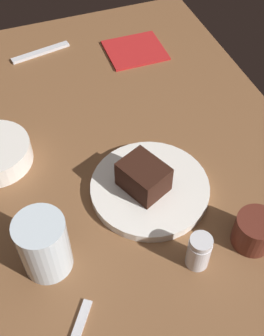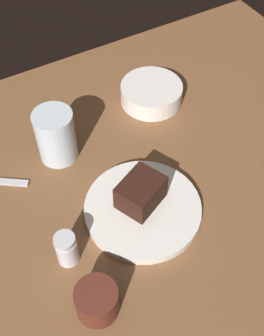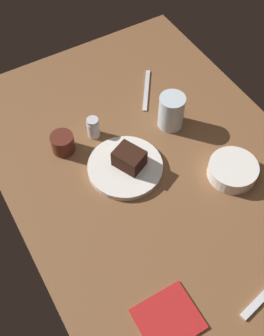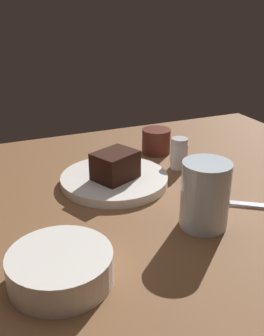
# 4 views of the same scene
# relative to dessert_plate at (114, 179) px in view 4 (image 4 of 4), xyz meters

# --- Properties ---
(dining_table) EXTENTS (1.20, 0.84, 0.03)m
(dining_table) POSITION_rel_dessert_plate_xyz_m (0.03, 0.08, -0.02)
(dining_table) COLOR brown
(dining_table) RESTS_ON ground
(dessert_plate) EXTENTS (0.22, 0.22, 0.02)m
(dessert_plate) POSITION_rel_dessert_plate_xyz_m (0.00, 0.00, 0.00)
(dessert_plate) COLOR white
(dessert_plate) RESTS_ON dining_table
(chocolate_cake_slice) EXTENTS (0.10, 0.09, 0.06)m
(chocolate_cake_slice) POSITION_rel_dessert_plate_xyz_m (0.00, 0.01, 0.04)
(chocolate_cake_slice) COLOR black
(chocolate_cake_slice) RESTS_ON dessert_plate
(salt_shaker) EXTENTS (0.04, 0.04, 0.07)m
(salt_shaker) POSITION_rel_dessert_plate_xyz_m (-0.16, -0.02, 0.03)
(salt_shaker) COLOR silver
(salt_shaker) RESTS_ON dining_table
(water_glass) EXTENTS (0.08, 0.08, 0.11)m
(water_glass) POSITION_rel_dessert_plate_xyz_m (-0.08, 0.21, 0.05)
(water_glass) COLOR silver
(water_glass) RESTS_ON dining_table
(side_bowl) EXTENTS (0.14, 0.14, 0.04)m
(side_bowl) POSITION_rel_dessert_plate_xyz_m (0.17, 0.25, 0.01)
(side_bowl) COLOR white
(side_bowl) RESTS_ON dining_table
(coffee_cup) EXTENTS (0.07, 0.07, 0.06)m
(coffee_cup) POSITION_rel_dessert_plate_xyz_m (-0.16, -0.12, 0.02)
(coffee_cup) COLOR #562319
(coffee_cup) RESTS_ON dining_table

